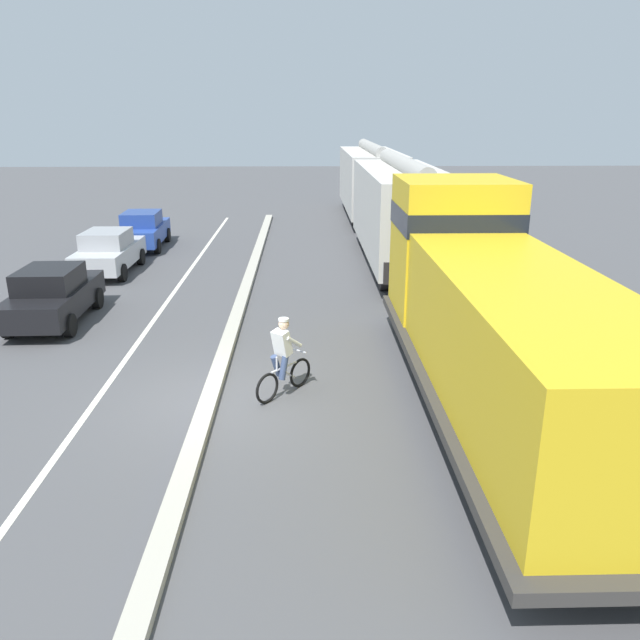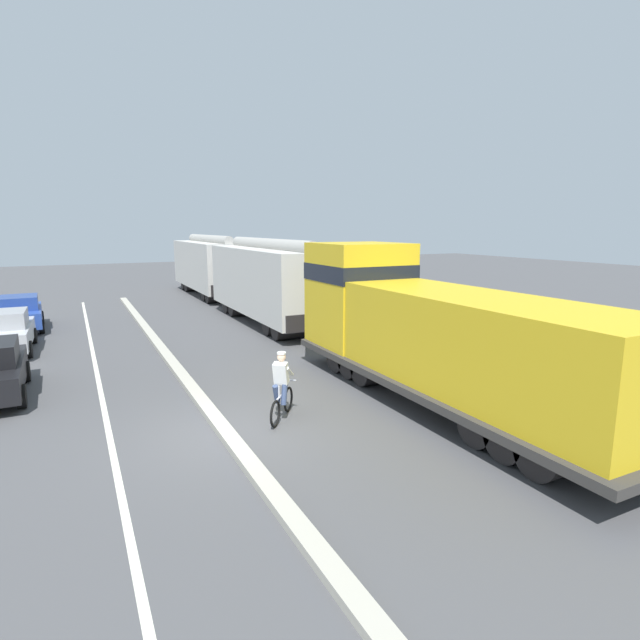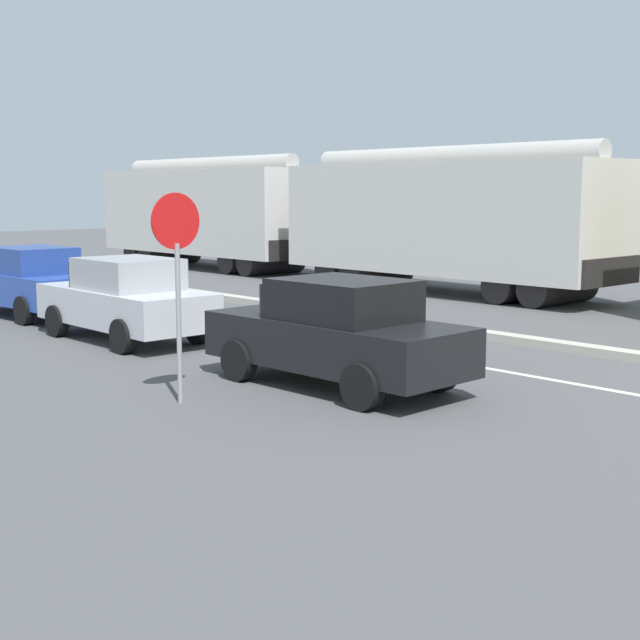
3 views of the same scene
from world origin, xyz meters
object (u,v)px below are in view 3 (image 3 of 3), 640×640
(hopper_car_middle, at_px, (208,213))
(parked_car_black, at_px, (337,333))
(parked_car_blue, at_px, (30,281))
(stop_sign, at_px, (177,257))
(hopper_car_lead, at_px, (445,221))
(parked_car_silver, at_px, (126,299))

(hopper_car_middle, bearing_deg, parked_car_black, -120.56)
(parked_car_blue, relative_size, stop_sign, 1.48)
(parked_car_blue, bearing_deg, parked_car_black, -90.12)
(hopper_car_lead, xyz_separation_m, parked_car_blue, (-10.93, 3.48, -1.26))
(hopper_car_middle, height_order, parked_car_blue, hopper_car_middle)
(parked_car_black, bearing_deg, stop_sign, 163.15)
(hopper_car_lead, bearing_deg, parked_car_silver, -174.22)
(hopper_car_middle, bearing_deg, parked_car_blue, -143.39)
(hopper_car_middle, distance_m, parked_car_blue, 13.68)
(parked_car_blue, bearing_deg, stop_sign, -103.59)
(parked_car_silver, height_order, parked_car_blue, same)
(hopper_car_middle, distance_m, stop_sign, 22.25)
(parked_car_silver, bearing_deg, hopper_car_lead, 5.78)
(hopper_car_middle, distance_m, parked_car_silver, 16.93)
(hopper_car_lead, relative_size, parked_car_blue, 2.48)
(hopper_car_lead, bearing_deg, stop_sign, -154.81)
(parked_car_silver, relative_size, parked_car_blue, 0.99)
(hopper_car_middle, xyz_separation_m, parked_car_black, (-10.95, -18.55, -1.26))
(hopper_car_lead, distance_m, hopper_car_middle, 11.60)
(hopper_car_lead, xyz_separation_m, stop_sign, (-13.28, -6.25, -0.05))
(hopper_car_middle, bearing_deg, hopper_car_lead, -90.00)
(parked_car_black, relative_size, stop_sign, 1.47)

